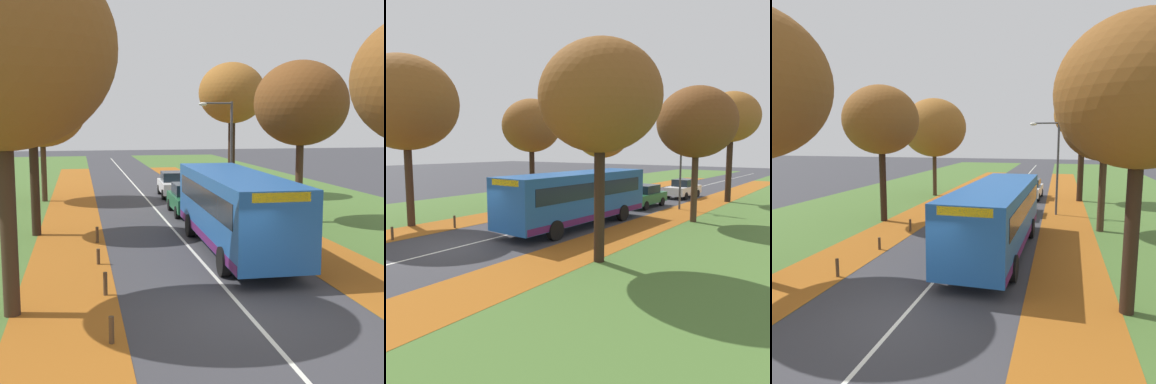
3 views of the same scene
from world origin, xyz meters
TOP-DOWN VIEW (x-y plane):
  - ground_plane at (0.00, 0.00)m, footprint 160.00×160.00m
  - grass_verge_left at (-9.20, 20.00)m, footprint 12.00×90.00m
  - leaf_litter_left at (-4.60, 14.00)m, footprint 2.80×60.00m
  - leaf_litter_right at (4.60, 14.00)m, footprint 2.80×60.00m
  - road_centre_line at (0.00, 20.00)m, footprint 0.12×80.00m
  - tree_left_nearest at (-5.93, 1.12)m, footprint 5.63×5.63m
  - tree_left_near at (-6.06, 11.06)m, footprint 4.43×4.43m
  - tree_left_mid at (-6.31, 21.36)m, footprint 5.45×5.45m
  - tree_right_nearest at (6.12, 1.77)m, footprint 4.53×4.53m
  - tree_right_near at (6.34, 11.60)m, footprint 4.53×4.53m
  - tree_right_mid at (5.73, 21.39)m, footprint 4.38×4.38m
  - bollard_nearest at (-3.55, -1.19)m, footprint 0.12×0.12m
  - bollard_second at (-3.52, 2.21)m, footprint 0.12×0.12m
  - bollard_third at (-3.60, 5.62)m, footprint 0.12×0.12m
  - bollard_fourth at (-3.52, 9.03)m, footprint 0.12×0.12m
  - streetlamp_right at (3.67, 15.46)m, footprint 1.89×0.28m
  - bus at (1.57, 6.55)m, footprint 2.87×10.47m
  - car_green_lead at (1.48, 15.07)m, footprint 1.86×4.24m
  - car_white_following at (1.87, 21.83)m, footprint 1.93×4.27m

SIDE VIEW (x-z plane):
  - ground_plane at x=0.00m, z-range 0.00..0.00m
  - road_centre_line at x=0.00m, z-range 0.00..0.01m
  - grass_verge_left at x=-9.20m, z-range 0.00..0.01m
  - leaf_litter_left at x=-4.60m, z-range 0.01..0.01m
  - leaf_litter_right at x=4.60m, z-range 0.01..0.01m
  - bollard_third at x=-3.60m, z-range 0.00..0.56m
  - bollard_nearest at x=-3.55m, z-range 0.00..0.64m
  - bollard_fourth at x=-3.52m, z-range 0.00..0.66m
  - bollard_second at x=-3.52m, z-range 0.00..0.68m
  - car_green_lead at x=1.48m, z-range 0.00..1.62m
  - car_white_following at x=1.87m, z-range 0.00..1.62m
  - bus at x=1.57m, z-range 0.21..3.19m
  - streetlamp_right at x=3.67m, z-range 0.74..6.74m
  - tree_right_near at x=6.34m, z-range 1.86..9.69m
  - tree_left_mid at x=-6.31m, z-range 1.67..9.94m
  - tree_left_near at x=-6.06m, z-range 1.98..9.98m
  - tree_right_nearest at x=6.12m, z-range 2.03..10.25m
  - tree_left_nearest at x=-5.93m, z-range 2.08..11.35m
  - tree_right_mid at x=5.73m, z-range 2.34..11.09m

